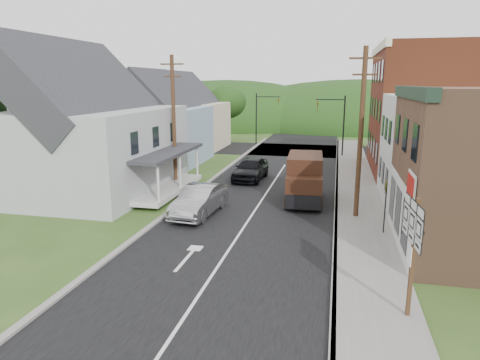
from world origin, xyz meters
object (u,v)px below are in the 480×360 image
Objects in this scene: silver_sedan at (199,201)px; route_sign_cluster at (412,241)px; warning_sign at (385,199)px; dark_sedan at (251,169)px; delivery_van at (305,179)px.

route_sign_cluster reaches higher than silver_sedan.
route_sign_cluster is at bearing -86.12° from warning_sign.
silver_sedan is at bearing -92.95° from dark_sedan.
silver_sedan is at bearing -146.74° from delivery_van.
warning_sign is at bearing -2.65° from silver_sedan.
route_sign_cluster reaches higher than dark_sedan.
delivery_van reaches higher than dark_sedan.
dark_sedan reaches higher than silver_sedan.
route_sign_cluster is 1.41× the size of warning_sign.
warning_sign is at bearing 85.06° from route_sign_cluster.
delivery_van is (4.44, -5.31, 0.60)m from dark_sedan.
silver_sedan is 6.80m from delivery_van.
dark_sedan is at bearing 126.78° from delivery_van.
dark_sedan is at bearing 133.42° from warning_sign.
delivery_van is 1.97× the size of warning_sign.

